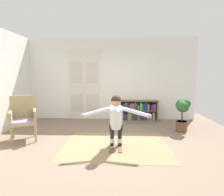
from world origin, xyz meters
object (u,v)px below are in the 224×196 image
bookshelf (138,111)px  potted_plant (183,110)px  skis_pair (116,144)px  person_skier (116,117)px  wicker_chair (23,117)px

bookshelf → potted_plant: potted_plant is taller
bookshelf → skis_pair: bookshelf is taller
skis_pair → person_skier: 0.72m
skis_pair → person_skier: size_ratio=0.62×
wicker_chair → skis_pair: bearing=-7.8°
potted_plant → wicker_chair: bearing=-168.8°
wicker_chair → potted_plant: wicker_chair is taller
potted_plant → person_skier: 2.31m
wicker_chair → person_skier: bearing=-12.3°
bookshelf → person_skier: (-0.72, -2.61, 0.38)m
bookshelf → potted_plant: 1.74m
potted_plant → skis_pair: size_ratio=1.04×
person_skier → bookshelf: bearing=74.5°
wicker_chair → skis_pair: wicker_chair is taller
potted_plant → skis_pair: 2.29m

